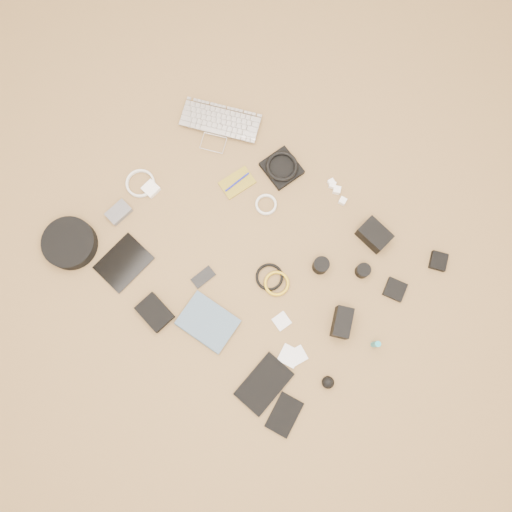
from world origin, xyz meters
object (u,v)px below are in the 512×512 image
Objects in this scene: headphone_case at (70,243)px; dslr_camera at (374,235)px; tablet at (124,263)px; phone at (203,277)px; laptop at (217,131)px; paperback at (196,339)px.

dslr_camera is at bearing 38.72° from headphone_case.
tablet reaches higher than phone.
dslr_camera reaches higher than laptop.
laptop is at bearing -170.60° from dslr_camera.
phone is at bearing 23.20° from headphone_case.
tablet is 2.15× the size of phone.
paperback is at bearing -2.21° from tablet.
tablet is 0.24m from headphone_case.
laptop is at bearing 136.84° from phone.
headphone_case reaches higher than tablet.
laptop is at bearing 29.67° from paperback.
paperback is (0.68, 0.01, -0.02)m from headphone_case.
paperback reaches higher than phone.
tablet is at bearing 17.88° from headphone_case.
headphone_case is (-0.23, -0.07, 0.03)m from tablet.
paperback is (0.14, -0.22, 0.01)m from phone.
headphone_case is at bearing -125.09° from laptop.
laptop is 0.84m from dslr_camera.
phone is 0.26m from paperback.
phone is at bearing 29.13° from paperback.
phone is (-0.48, -0.58, -0.03)m from dslr_camera.
tablet is at bearing -108.31° from laptop.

